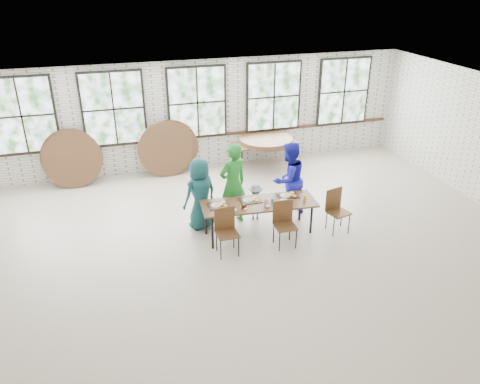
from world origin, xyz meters
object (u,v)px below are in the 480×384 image
(chair_near_right, at_px, (284,219))
(storage_table, at_px, (266,144))
(dining_table, at_px, (259,205))
(chair_near_left, at_px, (226,227))

(chair_near_right, xyz_separation_m, storage_table, (1.03, 4.01, 0.13))
(dining_table, height_order, chair_near_left, chair_near_left)
(chair_near_right, distance_m, storage_table, 4.14)
(dining_table, distance_m, chair_near_right, 0.64)
(dining_table, relative_size, chair_near_right, 2.59)
(dining_table, bearing_deg, chair_near_right, -50.56)
(chair_near_right, bearing_deg, storage_table, 78.28)
(storage_table, bearing_deg, chair_near_right, -107.78)
(chair_near_left, distance_m, chair_near_right, 1.21)
(dining_table, bearing_deg, storage_table, 72.90)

